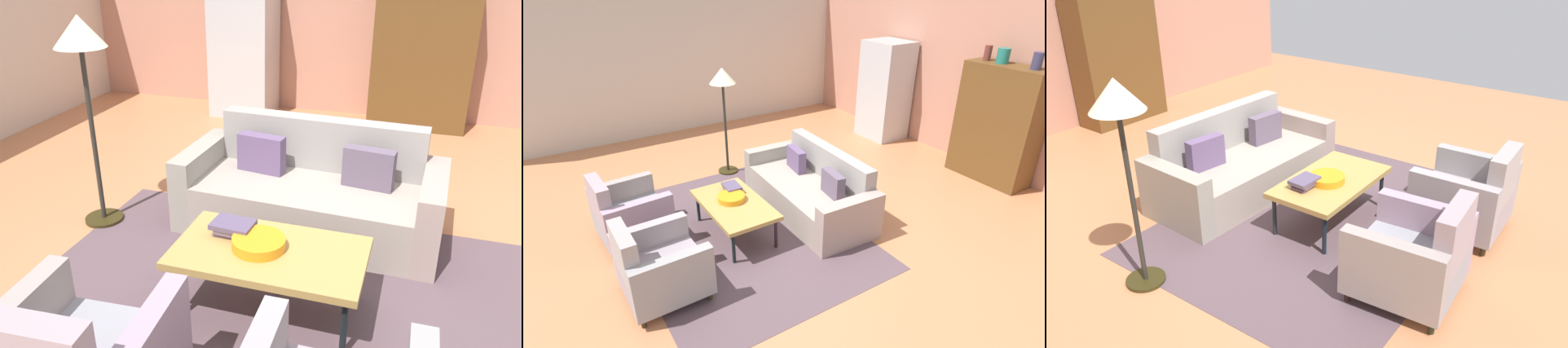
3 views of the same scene
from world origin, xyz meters
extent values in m
plane|color=#B9764C|center=(0.00, 0.00, 0.00)|extent=(10.44, 10.44, 0.00)
cube|color=tan|center=(0.00, 3.73, 1.40)|extent=(8.70, 0.12, 2.80)
cube|color=#57444B|center=(-0.25, -0.71, 0.00)|extent=(3.40, 2.60, 0.01)
cube|color=gray|center=(-0.25, 0.34, 0.21)|extent=(1.78, 0.98, 0.42)
cube|color=gray|center=(-0.24, 0.70, 0.43)|extent=(1.75, 0.26, 0.86)
cube|color=gray|center=(0.70, 0.29, 0.31)|extent=(0.22, 0.91, 0.62)
cube|color=gray|center=(-1.21, 0.38, 0.31)|extent=(0.22, 0.91, 0.62)
cube|color=#5C4D60|center=(0.20, 0.42, 0.58)|extent=(0.41, 0.17, 0.32)
cube|color=#5F4A6F|center=(-0.70, 0.46, 0.58)|extent=(0.41, 0.18, 0.32)
cylinder|color=black|center=(-0.78, -0.48, 0.20)|extent=(0.04, 0.04, 0.40)
cylinder|color=black|center=(0.28, -0.48, 0.20)|extent=(0.04, 0.04, 0.40)
cylinder|color=black|center=(-0.78, -1.04, 0.20)|extent=(0.04, 0.04, 0.40)
cylinder|color=black|center=(0.28, -1.04, 0.20)|extent=(0.04, 0.04, 0.40)
cube|color=#AF8947|center=(-0.25, -0.76, 0.43)|extent=(1.20, 0.70, 0.05)
cube|color=gray|center=(-1.19, -1.89, 0.38)|extent=(0.17, 0.81, 0.56)
cylinder|color=orange|center=(-0.33, -0.76, 0.49)|extent=(0.34, 0.34, 0.07)
cube|color=#5C4263|center=(-0.54, -0.65, 0.46)|extent=(0.23, 0.15, 0.03)
cube|color=#5F5161|center=(-0.54, -0.65, 0.49)|extent=(0.21, 0.19, 0.03)
cube|color=#544764|center=(-0.54, -0.65, 0.52)|extent=(0.28, 0.21, 0.03)
cube|color=brown|center=(0.46, 3.38, 0.90)|extent=(1.20, 0.50, 1.80)
cube|color=#422A26|center=(0.16, 3.64, 0.90)|extent=(0.56, 0.01, 1.51)
cube|color=#4D251D|center=(0.76, 3.64, 0.90)|extent=(0.56, 0.01, 1.51)
cube|color=#B7BABF|center=(-1.85, 3.28, 0.93)|extent=(0.80, 0.70, 1.85)
cylinder|color=#99999E|center=(-1.80, 3.65, 1.02)|extent=(0.02, 0.02, 0.70)
cylinder|color=#2E2810|center=(-1.96, -0.06, 0.01)|extent=(0.32, 0.32, 0.03)
cylinder|color=#292823|center=(-1.96, -0.06, 0.76)|extent=(0.04, 0.04, 1.45)
cone|color=beige|center=(-1.96, -0.06, 1.60)|extent=(0.40, 0.40, 0.24)
camera|label=1|loc=(0.55, -3.43, 2.21)|focal=36.08mm
camera|label=2|loc=(3.88, -2.65, 3.06)|focal=29.01mm
camera|label=3|loc=(-4.05, -3.16, 2.67)|focal=35.85mm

